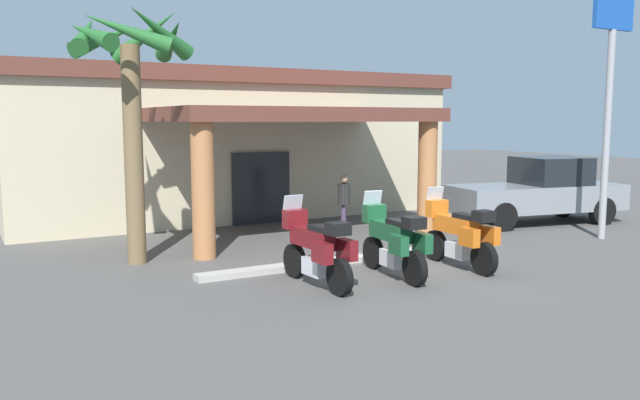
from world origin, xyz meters
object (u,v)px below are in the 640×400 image
Objects in this scene: motel_building at (227,142)px; palm_tree_roadside at (129,73)px; motorcycle_orange at (460,234)px; motorcycle_green at (394,242)px; pickup_truck_gray at (539,192)px; motorcycle_maroon at (317,249)px; pedestrian at (344,200)px; roadside_sign at (610,70)px.

palm_tree_roadside reaches higher than motel_building.
palm_tree_roadside is (-5.71, 3.71, 3.29)m from motorcycle_orange.
motorcycle_green is 0.41× the size of pickup_truck_gray.
palm_tree_roadside is (-2.42, 3.56, 3.29)m from motorcycle_maroon.
motel_building is 10.10m from motorcycle_green.
motel_building is at bearing -43.17° from pedestrian.
motorcycle_orange is 1.38× the size of pedestrian.
motel_building reaches higher than motorcycle_maroon.
motel_building is at bearing 9.03° from motorcycle_orange.
pedestrian is 6.15m from pickup_truck_gray.
pickup_truck_gray reaches higher than motorcycle_maroon.
roadside_sign reaches higher than motorcycle_green.
roadside_sign is at bearing -89.00° from motorcycle_maroon.
roadside_sign is (6.62, -9.26, 1.98)m from motel_building.
motorcycle_green is at bearing 105.70° from pedestrian.
motorcycle_green is 1.38× the size of pedestrian.
roadside_sign is (5.52, -3.72, 3.36)m from pedestrian.
palm_tree_roadside is (-4.56, -6.28, 1.68)m from motel_building.
motorcycle_maroon is 1.00× the size of motorcycle_green.
roadside_sign is at bearing -178.48° from pedestrian.
motel_building is 2.22× the size of roadside_sign.
palm_tree_roadside is at bearing -171.51° from pickup_truck_gray.
motorcycle_green is at bearing -42.13° from palm_tree_roadside.
palm_tree_roadside reaches higher than motorcycle_maroon.
motel_building reaches higher than pickup_truck_gray.
pedestrian is 0.29× the size of pickup_truck_gray.
pickup_truck_gray is at bearing -58.76° from motorcycle_orange.
pedestrian is 0.29× the size of palm_tree_roadside.
pickup_truck_gray is at bearing -155.37° from pedestrian.
roadside_sign is (11.18, -2.98, 0.30)m from palm_tree_roadside.
motorcycle_green is at bearing -146.34° from pickup_truck_gray.
motorcycle_maroon and motorcycle_green have the same top height.
pickup_truck_gray is (9.28, 3.14, 0.24)m from motorcycle_maroon.
roadside_sign reaches higher than pickup_truck_gray.
palm_tree_roadside reaches higher than motorcycle_green.
motorcycle_maroon is at bearing 88.57° from pedestrian.
pickup_truck_gray is 1.00× the size of palm_tree_roadside.
motorcycle_orange is 0.41× the size of pickup_truck_gray.
motorcycle_green is 0.35× the size of roadside_sign.
pickup_truck_gray is (5.99, 3.29, 0.24)m from motorcycle_orange.
roadside_sign is (8.76, 0.58, 3.59)m from motorcycle_maroon.
pedestrian is 6.48m from palm_tree_roadside.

